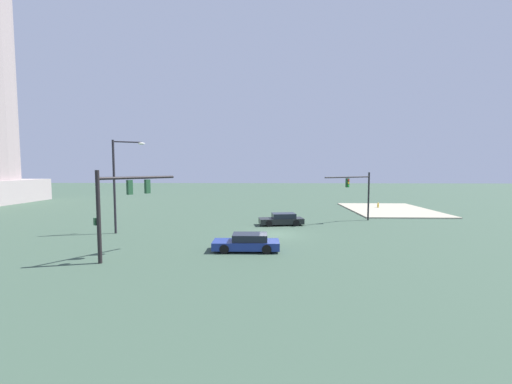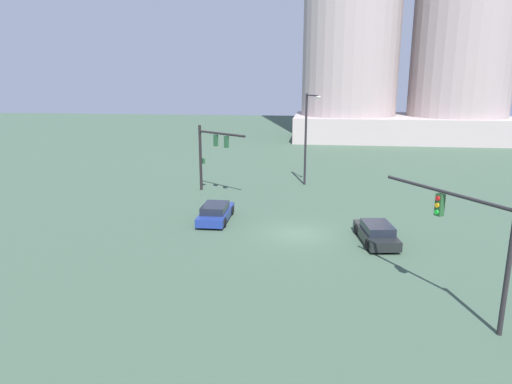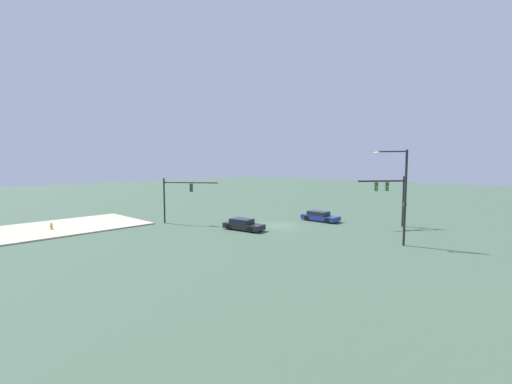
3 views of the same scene
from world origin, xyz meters
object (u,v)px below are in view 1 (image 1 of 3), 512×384
object	(u,v)px
traffic_signal_opposite_side	(119,199)
streetlamp_curved_arm	(118,179)
fire_hydrant_on_curb	(378,205)
traffic_signal_near_corner	(358,188)
sedan_car_approaching	(247,243)
sedan_car_waiting_far	(282,219)

from	to	relation	value
traffic_signal_opposite_side	streetlamp_curved_arm	distance (m)	8.90
traffic_signal_opposite_side	fire_hydrant_on_curb	xyz separation A→B (m)	(26.57, -25.49, -3.33)
traffic_signal_near_corner	fire_hydrant_on_curb	xyz separation A→B (m)	(11.61, -6.26, -3.22)
traffic_signal_opposite_side	sedan_car_approaching	xyz separation A→B (m)	(2.16, -7.99, -3.24)
streetlamp_curved_arm	sedan_car_waiting_far	distance (m)	15.97
streetlamp_curved_arm	sedan_car_waiting_far	world-z (taller)	streetlamp_curved_arm
streetlamp_curved_arm	traffic_signal_opposite_side	bearing A→B (deg)	-90.37
traffic_signal_opposite_side	fire_hydrant_on_curb	bearing A→B (deg)	-7.31
streetlamp_curved_arm	fire_hydrant_on_curb	distance (m)	34.95
sedan_car_waiting_far	sedan_car_approaching	bearing A→B (deg)	65.67
sedan_car_waiting_far	fire_hydrant_on_curb	size ratio (longest dim) A/B	6.56
streetlamp_curved_arm	sedan_car_approaching	bearing A→B (deg)	-52.11
traffic_signal_near_corner	streetlamp_curved_arm	bearing A→B (deg)	-16.28
sedan_car_approaching	sedan_car_waiting_far	xyz separation A→B (m)	(10.37, -2.93, -0.00)
sedan_car_approaching	fire_hydrant_on_curb	size ratio (longest dim) A/B	6.55
traffic_signal_opposite_side	sedan_car_approaching	distance (m)	8.88
sedan_car_approaching	traffic_signal_near_corner	bearing A→B (deg)	-132.06
streetlamp_curved_arm	sedan_car_approaching	world-z (taller)	streetlamp_curved_arm
streetlamp_curved_arm	fire_hydrant_on_curb	xyz separation A→B (m)	(18.59, -29.28, -4.33)
traffic_signal_near_corner	sedan_car_approaching	bearing A→B (deg)	15.58
traffic_signal_opposite_side	traffic_signal_near_corner	bearing A→B (deg)	-15.62
traffic_signal_opposite_side	sedan_car_waiting_far	bearing A→B (deg)	-4.57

